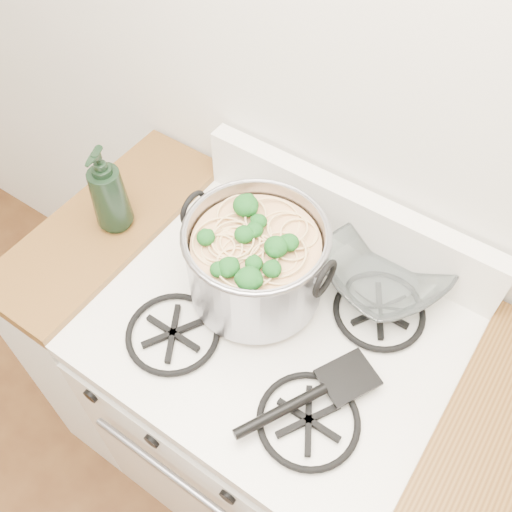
% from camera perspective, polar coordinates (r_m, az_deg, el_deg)
% --- Properties ---
extents(gas_range, '(0.76, 0.66, 0.92)m').
position_cam_1_polar(gas_range, '(1.67, 1.57, -15.04)').
color(gas_range, white).
rests_on(gas_range, ground).
extents(counter_left, '(0.25, 0.65, 0.92)m').
position_cam_1_polar(counter_left, '(1.82, -11.80, -5.99)').
color(counter_left, silver).
rests_on(counter_left, ground).
extents(stock_pot, '(0.33, 0.30, 0.21)m').
position_cam_1_polar(stock_pot, '(1.20, -0.00, -0.57)').
color(stock_pot, '#92929A').
rests_on(stock_pot, gas_range).
extents(spatula, '(0.40, 0.41, 0.02)m').
position_cam_1_polar(spatula, '(1.18, 9.23, -11.75)').
color(spatula, black).
rests_on(spatula, gas_range).
extents(glass_bowl, '(0.14, 0.14, 0.03)m').
position_cam_1_polar(glass_bowl, '(1.31, 12.52, -1.91)').
color(glass_bowl, white).
rests_on(glass_bowl, gas_range).
extents(bottle, '(0.11, 0.11, 0.24)m').
position_cam_1_polar(bottle, '(1.36, -14.65, 6.47)').
color(bottle, black).
rests_on(bottle, counter_left).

